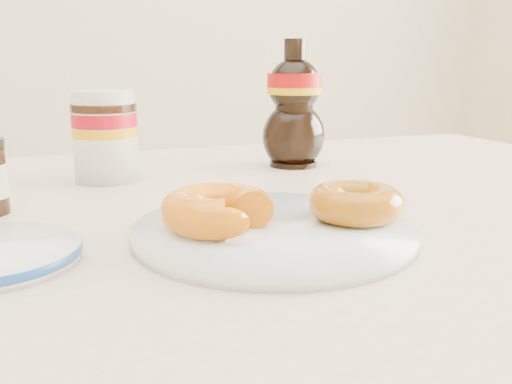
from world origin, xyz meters
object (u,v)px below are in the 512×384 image
object	(u,v)px
dining_table	(228,268)
donut_bitten	(217,210)
syrup_bottle	(294,104)
donut_whole	(356,203)
plate	(274,231)
nutella_jar	(105,133)

from	to	relation	value
dining_table	donut_bitten	size ratio (longest dim) A/B	13.12
donut_bitten	syrup_bottle	size ratio (longest dim) A/B	0.53
donut_whole	dining_table	bearing A→B (deg)	118.55
plate	syrup_bottle	xyz separation A→B (m)	(0.18, 0.35, 0.09)
dining_table	syrup_bottle	bearing A→B (deg)	48.36
donut_bitten	nutella_jar	xyz separation A→B (m)	(-0.06, 0.33, 0.04)
dining_table	nutella_jar	xyz separation A→B (m)	(-0.12, 0.19, 0.15)
plate	donut_whole	distance (m)	0.09
donut_bitten	donut_whole	size ratio (longest dim) A/B	1.13
plate	dining_table	bearing A→B (deg)	90.44
nutella_jar	syrup_bottle	xyz separation A→B (m)	(0.30, 0.01, 0.03)
donut_whole	syrup_bottle	distance (m)	0.37
dining_table	donut_whole	size ratio (longest dim) A/B	14.79
plate	nutella_jar	xyz separation A→B (m)	(-0.12, 0.33, 0.06)
plate	syrup_bottle	bearing A→B (deg)	62.87
donut_bitten	plate	bearing A→B (deg)	11.74
nutella_jar	syrup_bottle	size ratio (longest dim) A/B	0.63
donut_bitten	nutella_jar	bearing A→B (deg)	118.20
plate	nutella_jar	distance (m)	0.36
donut_whole	syrup_bottle	xyz separation A→B (m)	(0.09, 0.36, 0.07)
dining_table	donut_bitten	distance (m)	0.19
plate	donut_whole	xyz separation A→B (m)	(0.08, -0.01, 0.02)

